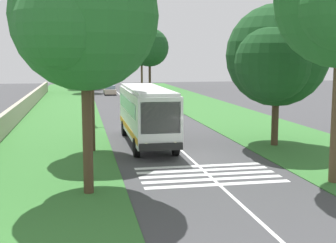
% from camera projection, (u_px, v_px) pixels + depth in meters
% --- Properties ---
extents(ground, '(160.00, 160.00, 0.00)m').
position_uv_depth(ground, '(188.00, 157.00, 26.49)').
color(ground, '#424244').
extents(grass_verge_left, '(120.00, 8.00, 0.04)m').
position_uv_depth(grass_verge_left, '(56.00, 124.00, 39.55)').
color(grass_verge_left, '#387533').
rests_on(grass_verge_left, ground).
extents(grass_verge_right, '(120.00, 8.00, 0.04)m').
position_uv_depth(grass_verge_right, '(237.00, 119.00, 42.61)').
color(grass_verge_right, '#387533').
rests_on(grass_verge_right, ground).
extents(centre_line, '(110.00, 0.16, 0.01)m').
position_uv_depth(centre_line, '(150.00, 121.00, 41.08)').
color(centre_line, silver).
rests_on(centre_line, ground).
extents(coach_bus, '(11.16, 2.62, 3.73)m').
position_uv_depth(coach_bus, '(146.00, 112.00, 30.19)').
color(coach_bus, white).
rests_on(coach_bus, ground).
extents(zebra_crossing, '(4.05, 6.80, 0.01)m').
position_uv_depth(zebra_crossing, '(208.00, 174.00, 22.46)').
color(zebra_crossing, silver).
rests_on(zebra_crossing, ground).
extents(trailing_car_0, '(4.30, 1.78, 1.43)m').
position_uv_depth(trailing_car_0, '(157.00, 107.00, 46.60)').
color(trailing_car_0, black).
rests_on(trailing_car_0, ground).
extents(trailing_car_1, '(4.30, 1.78, 1.43)m').
position_uv_depth(trailing_car_1, '(147.00, 99.00, 56.05)').
color(trailing_car_1, gold).
rests_on(trailing_car_1, ground).
extents(trailing_car_2, '(4.30, 1.78, 1.43)m').
position_uv_depth(trailing_car_2, '(138.00, 93.00, 65.02)').
color(trailing_car_2, '#B21E1E').
rests_on(trailing_car_2, ground).
extents(trailing_car_3, '(4.30, 1.78, 1.43)m').
position_uv_depth(trailing_car_3, '(110.00, 90.00, 70.76)').
color(trailing_car_3, '#B7A893').
rests_on(trailing_car_3, ground).
extents(roadside_tree_left_0, '(7.55, 6.25, 11.27)m').
position_uv_depth(roadside_tree_left_0, '(81.00, 45.00, 83.89)').
color(roadside_tree_left_0, '#3D2D1E').
rests_on(roadside_tree_left_0, grass_verge_left).
extents(roadside_tree_left_1, '(6.11, 4.92, 7.83)m').
position_uv_depth(roadside_tree_left_1, '(84.00, 60.00, 73.65)').
color(roadside_tree_left_1, brown).
rests_on(roadside_tree_left_1, grass_verge_left).
extents(roadside_tree_left_2, '(7.16, 5.97, 10.25)m').
position_uv_depth(roadside_tree_left_2, '(82.00, 21.00, 18.60)').
color(roadside_tree_left_2, '#4C3826').
rests_on(roadside_tree_left_2, grass_verge_left).
extents(roadside_tree_left_3, '(6.71, 5.67, 11.21)m').
position_uv_depth(roadside_tree_left_3, '(87.00, 14.00, 27.08)').
color(roadside_tree_left_3, '#4C3826').
rests_on(roadside_tree_left_3, grass_verge_left).
extents(roadside_tree_right_0, '(7.97, 6.52, 9.03)m').
position_uv_depth(roadside_tree_right_0, '(274.00, 58.00, 29.03)').
color(roadside_tree_right_0, '#4C3826').
rests_on(roadside_tree_right_0, grass_verge_right).
extents(roadside_tree_right_1, '(7.47, 6.59, 10.66)m').
position_uv_depth(roadside_tree_right_1, '(149.00, 48.00, 78.86)').
color(roadside_tree_right_1, '#3D2D1E').
rests_on(roadside_tree_right_1, grass_verge_right).
extents(roadside_tree_right_3, '(7.03, 6.11, 10.16)m').
position_uv_depth(roadside_tree_right_3, '(141.00, 51.00, 87.76)').
color(roadside_tree_right_3, brown).
rests_on(roadside_tree_right_3, grass_verge_right).
extents(utility_pole, '(0.24, 1.40, 8.66)m').
position_uv_depth(utility_pole, '(89.00, 71.00, 40.26)').
color(utility_pole, '#473828').
rests_on(utility_pole, grass_verge_left).
extents(roadside_wall, '(70.00, 0.40, 1.59)m').
position_uv_depth(roadside_wall, '(21.00, 109.00, 43.67)').
color(roadside_wall, '#B2A893').
rests_on(roadside_wall, grass_verge_left).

